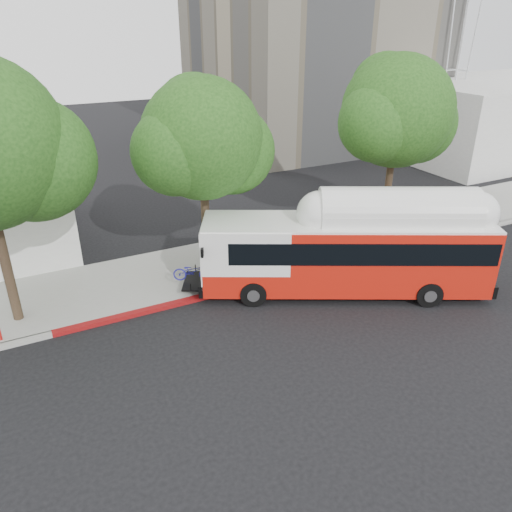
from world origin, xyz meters
The scene contains 8 objects.
ground centered at (0.00, 0.00, 0.00)m, with size 120.00×120.00×0.00m, color black.
sidewalk centered at (0.00, 6.50, 0.07)m, with size 60.00×5.00×0.15m, color gray.
curb_strip centered at (0.00, 3.90, 0.07)m, with size 60.00×0.30×0.15m, color gray.
red_curb_segment centered at (-3.00, 3.90, 0.08)m, with size 10.00×0.32×0.16m, color maroon.
street_tree_mid centered at (-0.59, 6.06, 5.91)m, with size 5.75×5.00×8.62m.
street_tree_right centered at (9.44, 5.86, 6.26)m, with size 6.21×5.40×9.18m.
horizon_block centered at (30.00, 16.00, 3.00)m, with size 20.00×12.00×6.00m, color silver.
transit_bus centered at (3.52, 1.74, 1.73)m, with size 12.10×7.63×3.70m.
Camera 1 is at (-8.25, -13.08, 10.55)m, focal length 35.00 mm.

